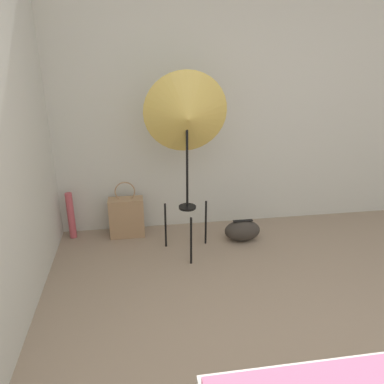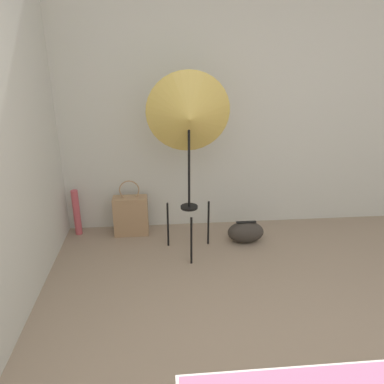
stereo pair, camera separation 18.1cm
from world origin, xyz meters
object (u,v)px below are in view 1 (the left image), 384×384
Objects in this scene: photo_umbrella at (187,118)px; paper_roll at (71,216)px; duffel_bag at (242,231)px; tote_bag at (127,217)px.

photo_umbrella reaches higher than paper_roll.
tote_bag is at bearing 166.47° from duffel_bag.
tote_bag is at bearing 144.99° from photo_umbrella.
photo_umbrella is at bearing -21.74° from paper_roll.
tote_bag is 1.64× the size of duffel_bag.
paper_roll is (-1.13, 0.45, -1.04)m from photo_umbrella.
paper_roll is (-1.71, 0.33, 0.14)m from duffel_bag.
paper_roll reaches higher than duffel_bag.
duffel_bag is at bearing 12.13° from photo_umbrella.
photo_umbrella is 4.61× the size of duffel_bag.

